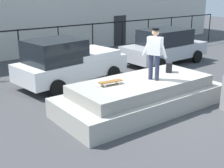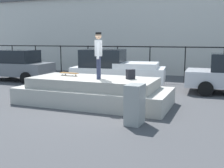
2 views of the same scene
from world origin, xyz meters
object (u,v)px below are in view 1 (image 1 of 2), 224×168
object	(u,v)px
skateboard	(111,82)
car_silver_sedan_far	(165,46)
car_white_pickup_mid	(69,62)
backpack	(169,67)
skateboarder	(155,51)

from	to	relation	value
skateboard	car_silver_sedan_far	size ratio (longest dim) A/B	0.17
car_white_pickup_mid	backpack	bearing A→B (deg)	-61.77
skateboard	car_silver_sedan_far	bearing A→B (deg)	31.30
backpack	car_white_pickup_mid	bearing A→B (deg)	-107.54
skateboard	car_white_pickup_mid	xyz separation A→B (m)	(0.56, 3.61, -0.14)
car_white_pickup_mid	skateboard	bearing A→B (deg)	-98.75
car_white_pickup_mid	skateboarder	bearing A→B (deg)	-77.60
backpack	skateboard	bearing A→B (deg)	-46.39
skateboard	backpack	world-z (taller)	backpack
skateboarder	car_white_pickup_mid	world-z (taller)	skateboarder
skateboarder	skateboard	distance (m)	1.71
skateboard	backpack	size ratio (longest dim) A/B	2.25
skateboarder	backpack	bearing A→B (deg)	18.13
skateboarder	skateboard	bearing A→B (deg)	165.18
skateboard	car_white_pickup_mid	bearing A→B (deg)	81.25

